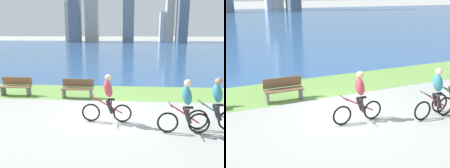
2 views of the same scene
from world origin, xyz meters
TOP-DOWN VIEW (x-y plane):
  - ground_plane at (0.00, 0.00)m, footprint 300.00×300.00m
  - grass_strip_bayside at (0.00, 3.34)m, footprint 120.00×2.93m
  - bay_water_surface at (0.00, 38.83)m, footprint 300.00×68.05m
  - cyclist_lead at (0.03, -0.63)m, footprint 1.74×0.52m
  - cyclist_trailing at (2.48, -1.37)m, footprint 1.62×0.52m
  - bench_near_path at (-1.67, 2.29)m, footprint 1.50×0.47m

SIDE VIEW (x-z plane):
  - ground_plane at x=0.00m, z-range 0.00..0.00m
  - bay_water_surface at x=0.00m, z-range 0.00..0.00m
  - grass_strip_bayside at x=0.00m, z-range 0.00..0.01m
  - bench_near_path at x=-1.67m, z-range 0.00..0.90m
  - cyclist_lead at x=0.03m, z-range -0.01..1.68m
  - cyclist_trailing at x=2.48m, z-range -0.01..1.69m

